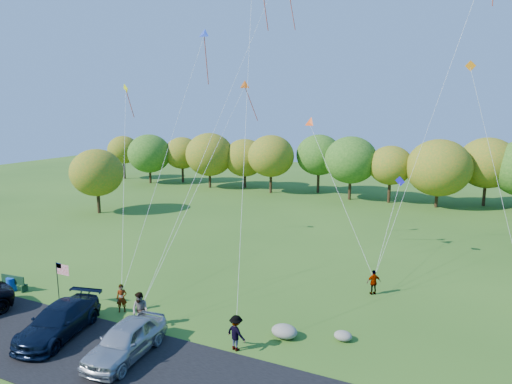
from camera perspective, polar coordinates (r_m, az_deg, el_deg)
ground at (r=25.65m, az=-11.37°, el=-15.93°), size 140.00×140.00×0.00m
asphalt_lane at (r=22.97m, az=-17.70°, el=-19.54°), size 44.00×6.00×0.06m
treeline at (r=55.38m, az=14.27°, el=3.34°), size 77.06×27.67×7.98m
minivan_navy at (r=25.67m, az=-23.46°, el=-14.58°), size 3.28×5.63×1.53m
minivan_silver at (r=22.72m, az=-15.98°, el=-17.37°), size 2.35×4.93×1.63m
flyer_a at (r=27.30m, az=-16.44°, el=-12.62°), size 0.70×0.65×1.61m
flyer_b at (r=25.19m, az=-14.28°, el=-14.14°), size 0.94×0.74×1.93m
flyer_c at (r=22.56m, az=-2.50°, el=-17.18°), size 1.26×0.95×1.73m
flyer_d at (r=29.38m, az=14.51°, el=-10.87°), size 0.96×0.85×1.55m
park_bench at (r=32.87m, az=-27.99°, el=-9.92°), size 1.82×0.53×1.01m
trash_barrel at (r=32.92m, az=-28.26°, el=-10.12°), size 0.56×0.56×0.85m
flag_assembly at (r=28.66m, az=-23.23°, el=-9.38°), size 0.98×0.63×2.65m
boulder_near at (r=23.86m, az=3.57°, el=-16.99°), size 1.33×1.04×0.66m
boulder_far at (r=24.01m, az=10.82°, el=-17.24°), size 0.90×0.75×0.47m
kites_aloft at (r=32.77m, az=6.33°, el=21.44°), size 26.37×7.92×16.84m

